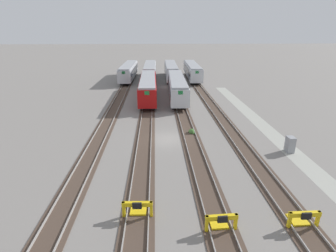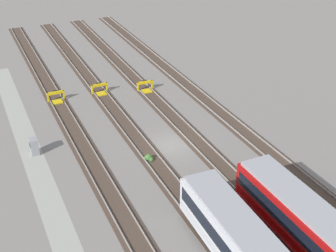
% 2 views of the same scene
% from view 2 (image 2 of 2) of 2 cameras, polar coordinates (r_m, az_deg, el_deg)
% --- Properties ---
extents(ground_plane, '(400.00, 400.00, 0.00)m').
position_cam_2_polar(ground_plane, '(44.73, 0.32, -2.36)').
color(ground_plane, gray).
extents(service_walkway, '(54.00, 2.00, 0.01)m').
position_cam_2_polar(service_walkway, '(41.90, -15.33, -5.89)').
color(service_walkway, '#9E9E93').
rests_on(service_walkway, ground).
extents(rail_track_nearest, '(90.00, 2.23, 0.21)m').
position_cam_2_polar(rail_track_nearest, '(42.54, -9.22, -4.51)').
color(rail_track_nearest, '#47382D').
rests_on(rail_track_nearest, ground).
extents(rail_track_near_inner, '(90.00, 2.24, 0.21)m').
position_cam_2_polar(rail_track_near_inner, '(43.85, -2.75, -3.03)').
color(rail_track_near_inner, '#47382D').
rests_on(rail_track_near_inner, ground).
extents(rail_track_middle, '(90.00, 2.24, 0.21)m').
position_cam_2_polar(rail_track_middle, '(45.70, 3.26, -1.62)').
color(rail_track_middle, '#47382D').
rests_on(rail_track_middle, ground).
extents(rail_track_far_inner, '(90.00, 2.23, 0.21)m').
position_cam_2_polar(rail_track_far_inner, '(48.04, 8.73, -0.31)').
color(rail_track_far_inner, '#47382D').
rests_on(rail_track_far_inner, ground).
extents(subway_car_front_row_centre, '(18.02, 2.96, 3.70)m').
position_cam_2_polar(subway_car_front_row_centre, '(32.42, 19.22, -13.75)').
color(subway_car_front_row_centre, '#A80F0F').
rests_on(subway_car_front_row_centre, ground).
extents(bumper_stop_nearest_track, '(1.35, 2.00, 1.22)m').
position_cam_2_polar(bumper_stop_nearest_track, '(54.47, -13.43, 3.40)').
color(bumper_stop_nearest_track, gold).
rests_on(bumper_stop_nearest_track, ground).
extents(bumper_stop_near_inner_track, '(1.38, 2.01, 1.22)m').
position_cam_2_polar(bumper_stop_near_inner_track, '(55.54, -8.25, 4.42)').
color(bumper_stop_near_inner_track, gold).
rests_on(bumper_stop_near_inner_track, ground).
extents(bumper_stop_middle_track, '(1.37, 2.01, 1.22)m').
position_cam_2_polar(bumper_stop_middle_track, '(55.71, -2.73, 4.77)').
color(bumper_stop_middle_track, gold).
rests_on(bumper_stop_middle_track, ground).
extents(electrical_cabinet, '(0.90, 0.73, 1.60)m').
position_cam_2_polar(electrical_cabinet, '(44.72, -16.00, -2.41)').
color(electrical_cabinet, gray).
rests_on(electrical_cabinet, ground).
extents(weed_clump, '(0.92, 0.70, 0.64)m').
position_cam_2_polar(weed_clump, '(42.42, -2.35, -3.90)').
color(weed_clump, '#427033').
rests_on(weed_clump, ground).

